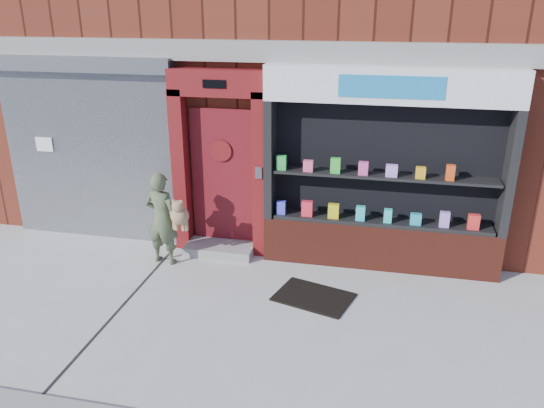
% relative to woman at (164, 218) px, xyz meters
% --- Properties ---
extents(ground, '(80.00, 80.00, 0.00)m').
position_rel_woman_xyz_m(ground, '(1.47, -1.22, -0.74)').
color(ground, '#9E9E99').
rests_on(ground, ground).
extents(shutter_bay, '(3.10, 0.30, 3.04)m').
position_rel_woman_xyz_m(shutter_bay, '(-1.53, 0.71, 0.98)').
color(shutter_bay, gray).
rests_on(shutter_bay, ground).
extents(red_door_bay, '(1.52, 0.58, 2.90)m').
position_rel_woman_xyz_m(red_door_bay, '(0.72, 0.64, 0.72)').
color(red_door_bay, '#5B0F11').
rests_on(red_door_bay, ground).
extents(pharmacy_bay, '(3.50, 0.41, 3.00)m').
position_rel_woman_xyz_m(pharmacy_bay, '(3.22, 0.60, 0.63)').
color(pharmacy_bay, maroon).
rests_on(pharmacy_bay, ground).
extents(woman, '(0.74, 0.41, 1.46)m').
position_rel_woman_xyz_m(woman, '(0.00, 0.00, 0.00)').
color(woman, '#485639').
rests_on(woman, ground).
extents(doormat, '(1.17, 0.96, 0.03)m').
position_rel_woman_xyz_m(doormat, '(2.40, -0.59, -0.73)').
color(doormat, black).
rests_on(doormat, ground).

